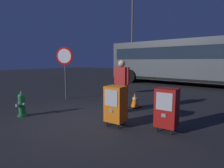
# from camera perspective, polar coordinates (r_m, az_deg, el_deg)

# --- Properties ---
(ground_plane) EXTENTS (60.00, 60.00, 0.00)m
(ground_plane) POSITION_cam_1_polar(r_m,az_deg,el_deg) (5.39, -10.06, -10.66)
(ground_plane) COLOR #262628
(fire_hydrant) EXTENTS (0.33, 0.32, 0.75)m
(fire_hydrant) POSITION_cam_1_polar(r_m,az_deg,el_deg) (6.10, -26.35, -5.77)
(fire_hydrant) COLOR #1E7238
(fire_hydrant) RESTS_ON ground_plane
(newspaper_box_primary) EXTENTS (0.48, 0.42, 1.02)m
(newspaper_box_primary) POSITION_cam_1_polar(r_m,az_deg,el_deg) (4.64, 1.14, -6.18)
(newspaper_box_primary) COLOR black
(newspaper_box_primary) RESTS_ON ground_plane
(newspaper_box_secondary) EXTENTS (0.48, 0.42, 1.02)m
(newspaper_box_secondary) POSITION_cam_1_polar(r_m,az_deg,el_deg) (4.45, 16.71, -7.06)
(newspaper_box_secondary) COLOR black
(newspaper_box_secondary) RESTS_ON ground_plane
(stop_sign) EXTENTS (0.71, 0.31, 2.23)m
(stop_sign) POSITION_cam_1_polar(r_m,az_deg,el_deg) (8.04, -14.53, 6.70)
(stop_sign) COLOR #4C4F54
(stop_sign) RESTS_ON ground_plane
(pedestrian) EXTENTS (0.55, 0.22, 1.67)m
(pedestrian) POSITION_cam_1_polar(r_m,az_deg,el_deg) (5.83, 3.01, 0.35)
(pedestrian) COLOR black
(pedestrian) RESTS_ON ground_plane
(traffic_cone) EXTENTS (0.36, 0.36, 0.53)m
(traffic_cone) POSITION_cam_1_polar(r_m,az_deg,el_deg) (6.53, 7.14, -5.06)
(traffic_cone) COLOR black
(traffic_cone) RESTS_ON ground_plane
(bus_near) EXTENTS (10.67, 3.44, 3.00)m
(bus_near) POSITION_cam_1_polar(r_m,az_deg,el_deg) (13.36, 22.12, 6.99)
(bus_near) COLOR #4C5156
(bus_near) RESTS_ON ground_plane
(bus_far) EXTENTS (10.74, 3.89, 3.00)m
(bus_far) POSITION_cam_1_polar(r_m,az_deg,el_deg) (18.17, 27.18, 6.66)
(bus_far) COLOR red
(bus_far) RESTS_ON ground_plane
(street_light_near_left) EXTENTS (0.32, 0.32, 8.50)m
(street_light_near_left) POSITION_cam_1_polar(r_m,az_deg,el_deg) (16.15, 6.37, 18.60)
(street_light_near_left) COLOR #4C4F54
(street_light_near_left) RESTS_ON ground_plane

